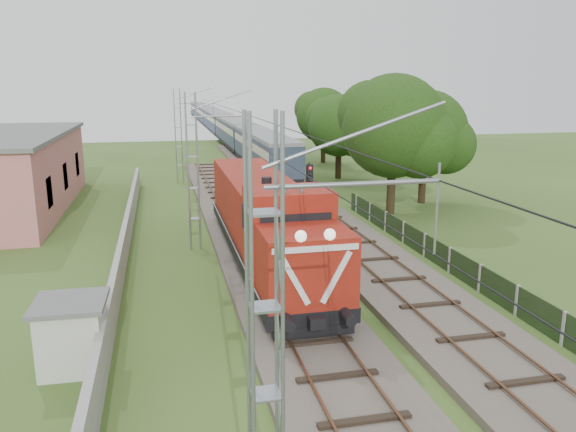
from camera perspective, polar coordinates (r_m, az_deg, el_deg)
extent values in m
plane|color=#36541F|center=(19.09, 2.35, -12.79)|extent=(140.00, 140.00, 0.00)
cube|color=#6B6054|center=(25.34, -1.80, -5.69)|extent=(4.20, 70.00, 0.30)
cube|color=black|center=(25.28, -1.80, -5.26)|extent=(2.40, 70.00, 0.10)
cube|color=brown|center=(25.12, -3.71, -5.22)|extent=(0.08, 70.00, 0.05)
cube|color=brown|center=(25.42, 0.09, -4.96)|extent=(0.08, 70.00, 0.05)
cube|color=#6B6054|center=(38.65, 1.77, 0.98)|extent=(4.20, 80.00, 0.30)
cube|color=black|center=(38.61, 1.78, 1.27)|extent=(2.40, 80.00, 0.10)
cube|color=brown|center=(38.39, 0.55, 1.32)|extent=(0.08, 80.00, 0.05)
cube|color=brown|center=(38.81, 2.99, 1.43)|extent=(0.08, 80.00, 0.05)
cylinder|color=gray|center=(9.20, 6.75, 3.25)|extent=(3.00, 0.08, 0.08)
cylinder|color=gray|center=(28.74, -6.83, 10.03)|extent=(3.00, 0.08, 0.08)
cylinder|color=gray|center=(48.65, -9.42, 11.25)|extent=(3.00, 0.08, 0.08)
cylinder|color=black|center=(29.04, -3.79, 7.55)|extent=(0.03, 70.00, 0.03)
cylinder|color=black|center=(28.94, -3.83, 10.12)|extent=(0.03, 70.00, 0.03)
cube|color=#9E9E99|center=(29.60, -16.17, -2.20)|extent=(0.25, 40.00, 1.50)
cube|color=#B66A62|center=(42.27, -27.07, 3.83)|extent=(8.00, 20.00, 5.00)
cube|color=black|center=(35.68, -23.14, 2.23)|extent=(0.10, 1.60, 1.80)
cube|color=black|center=(41.51, -21.74, 3.77)|extent=(0.10, 1.60, 1.80)
cube|color=black|center=(47.39, -20.68, 4.93)|extent=(0.10, 1.60, 1.80)
cube|color=black|center=(24.49, 18.92, -6.00)|extent=(0.05, 32.00, 1.15)
cube|color=#9E9E99|center=(37.56, 6.98, 1.22)|extent=(0.12, 0.12, 1.20)
cube|color=black|center=(26.36, -2.38, -2.95)|extent=(3.11, 17.60, 0.52)
cube|color=black|center=(21.17, 0.47, -7.97)|extent=(2.28, 3.73, 0.52)
cube|color=black|center=(31.87, -4.25, -0.69)|extent=(2.28, 3.73, 0.52)
cube|color=black|center=(18.54, 2.65, -11.55)|extent=(2.69, 0.26, 0.36)
cube|color=maroon|center=(18.92, 1.74, -4.94)|extent=(3.00, 2.59, 2.38)
sphere|color=white|center=(17.27, 1.31, -2.07)|extent=(0.37, 0.37, 0.37)
sphere|color=white|center=(17.52, 4.27, -1.88)|extent=(0.37, 0.37, 0.37)
cube|color=silver|center=(17.58, 0.69, -6.57)|extent=(1.04, 0.06, 1.73)
cube|color=silver|center=(17.93, 4.90, -6.22)|extent=(1.04, 0.06, 1.73)
cube|color=silver|center=(17.43, 2.85, -3.35)|extent=(2.80, 0.06, 0.19)
cube|color=maroon|center=(21.15, 0.03, -1.65)|extent=(3.11, 2.49, 3.31)
cube|color=black|center=(19.83, 0.84, -1.12)|extent=(2.59, 0.06, 0.93)
cube|color=maroon|center=(28.40, -3.35, 1.56)|extent=(2.90, 12.53, 2.69)
cylinder|color=black|center=(25.06, -2.19, 3.49)|extent=(0.46, 0.46, 0.41)
cylinder|color=gray|center=(19.90, -0.31, 2.75)|extent=(0.12, 0.12, 0.36)
cylinder|color=gray|center=(20.04, 1.42, 2.82)|extent=(0.12, 0.12, 0.36)
cube|color=black|center=(53.69, -2.47, 5.23)|extent=(2.71, 20.57, 0.47)
cube|color=#333D55|center=(53.50, -2.49, 6.82)|extent=(2.81, 20.57, 2.53)
cube|color=beige|center=(53.45, -2.49, 7.32)|extent=(2.84, 19.75, 0.70)
cube|color=gray|center=(53.36, -2.50, 8.31)|extent=(2.85, 20.57, 0.33)
cube|color=black|center=(74.80, -5.48, 7.46)|extent=(2.71, 20.57, 0.47)
cube|color=#333D55|center=(74.67, -5.51, 8.61)|extent=(2.81, 20.57, 2.53)
cube|color=beige|center=(74.63, -5.51, 8.96)|extent=(2.84, 19.75, 0.70)
cube|color=gray|center=(74.57, -5.53, 9.68)|extent=(2.85, 20.57, 0.33)
cube|color=black|center=(96.09, -7.17, 8.70)|extent=(2.71, 20.57, 0.47)
cube|color=#333D55|center=(95.99, -7.20, 9.59)|extent=(2.81, 20.57, 2.53)
cube|color=beige|center=(95.96, -7.21, 9.87)|extent=(2.84, 19.75, 0.70)
cube|color=gray|center=(95.91, -7.23, 10.43)|extent=(2.85, 20.57, 0.33)
cube|color=black|center=(117.46, -8.26, 9.49)|extent=(2.71, 20.57, 0.47)
cube|color=#333D55|center=(117.37, -8.28, 10.22)|extent=(2.81, 20.57, 2.53)
cube|color=beige|center=(117.35, -8.29, 10.44)|extent=(2.84, 19.75, 0.70)
cube|color=gray|center=(117.31, -8.31, 10.90)|extent=(2.85, 20.57, 0.33)
cube|color=black|center=(138.87, -9.01, 10.03)|extent=(2.71, 20.57, 0.47)
cube|color=#333D55|center=(138.80, -9.03, 10.64)|extent=(2.81, 20.57, 2.53)
cube|color=beige|center=(138.78, -9.04, 10.84)|extent=(2.84, 19.75, 0.70)
cube|color=gray|center=(138.75, -9.06, 11.22)|extent=(2.85, 20.57, 0.33)
cylinder|color=black|center=(28.81, 2.11, 0.97)|extent=(0.13, 0.13, 4.49)
cube|color=black|center=(28.37, 2.21, 4.28)|extent=(0.35, 0.26, 0.99)
sphere|color=red|center=(28.22, 2.27, 4.88)|extent=(0.16, 0.16, 0.16)
sphere|color=black|center=(28.27, 2.27, 4.25)|extent=(0.16, 0.16, 0.16)
sphere|color=black|center=(28.32, 2.26, 3.62)|extent=(0.16, 0.16, 0.16)
cube|color=navy|center=(28.67, 2.26, 1.46)|extent=(0.49, 0.15, 0.36)
cube|color=beige|center=(18.36, -21.03, -11.40)|extent=(1.86, 1.86, 1.99)
cube|color=#606060|center=(17.95, -21.32, -8.23)|extent=(2.14, 2.14, 0.14)
cylinder|color=#322714|center=(37.41, 10.45, 3.29)|extent=(0.55, 0.55, 4.07)
sphere|color=#17330E|center=(36.96, 10.69, 8.95)|extent=(6.66, 6.66, 6.66)
sphere|color=#17330E|center=(36.69, 13.18, 7.35)|extent=(4.66, 4.66, 4.66)
sphere|color=#17330E|center=(37.55, 8.37, 10.24)|extent=(4.33, 4.33, 4.33)
cylinder|color=#322714|center=(41.40, 13.52, 3.77)|extent=(0.52, 0.52, 3.60)
sphere|color=#17330E|center=(41.00, 13.77, 8.28)|extent=(5.89, 5.89, 5.89)
sphere|color=#17330E|center=(40.84, 15.75, 6.99)|extent=(4.13, 4.13, 4.13)
sphere|color=#17330E|center=(41.44, 11.88, 9.34)|extent=(3.83, 3.83, 3.83)
cylinder|color=#322714|center=(51.12, 5.14, 5.71)|extent=(0.54, 0.54, 3.38)
sphere|color=#17330E|center=(50.81, 5.21, 9.15)|extent=(5.54, 5.54, 5.54)
sphere|color=#17330E|center=(50.44, 6.70, 8.21)|extent=(3.87, 3.87, 3.87)
sphere|color=#17330E|center=(51.41, 3.85, 9.91)|extent=(3.60, 3.60, 3.60)
cylinder|color=#322714|center=(61.30, 3.60, 7.10)|extent=(0.51, 0.51, 3.60)
sphere|color=#17330E|center=(61.04, 3.65, 10.15)|extent=(5.89, 5.89, 5.89)
sphere|color=#17330E|center=(60.59, 4.96, 9.33)|extent=(4.12, 4.12, 4.12)
sphere|color=#17330E|center=(61.71, 2.45, 10.81)|extent=(3.83, 3.83, 3.83)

